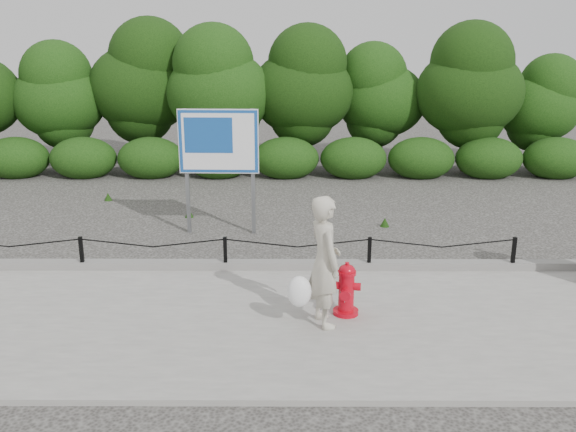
# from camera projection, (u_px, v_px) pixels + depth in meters

# --- Properties ---
(ground) EXTENTS (90.00, 90.00, 0.00)m
(ground) POSITION_uv_depth(u_px,v_px,m) (226.00, 274.00, 10.67)
(ground) COLOR #2D2B28
(ground) RESTS_ON ground
(sidewalk) EXTENTS (14.00, 4.00, 0.08)m
(sidewalk) POSITION_uv_depth(u_px,v_px,m) (212.00, 323.00, 8.74)
(sidewalk) COLOR gray
(sidewalk) RESTS_ON ground
(curb) EXTENTS (14.00, 0.22, 0.14)m
(curb) POSITION_uv_depth(u_px,v_px,m) (226.00, 265.00, 10.68)
(curb) COLOR slate
(curb) RESTS_ON sidewalk
(chain_barrier) EXTENTS (10.06, 0.06, 0.60)m
(chain_barrier) POSITION_uv_depth(u_px,v_px,m) (225.00, 249.00, 10.54)
(chain_barrier) COLOR black
(chain_barrier) RESTS_ON sidewalk
(treeline) EXTENTS (20.11, 3.64, 4.50)m
(treeline) POSITION_uv_depth(u_px,v_px,m) (247.00, 88.00, 18.54)
(treeline) COLOR black
(treeline) RESTS_ON ground
(fire_hydrant) EXTENTS (0.44, 0.46, 0.80)m
(fire_hydrant) POSITION_uv_depth(u_px,v_px,m) (346.00, 290.00, 8.83)
(fire_hydrant) COLOR red
(fire_hydrant) RESTS_ON sidewalk
(pedestrian) EXTENTS (0.84, 0.79, 1.87)m
(pedestrian) POSITION_uv_depth(u_px,v_px,m) (323.00, 263.00, 8.39)
(pedestrian) COLOR #BEB6A3
(pedestrian) RESTS_ON sidewalk
(advertising_sign) EXTENTS (1.63, 0.17, 2.61)m
(advertising_sign) POSITION_uv_depth(u_px,v_px,m) (218.00, 147.00, 12.36)
(advertising_sign) COLOR slate
(advertising_sign) RESTS_ON ground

